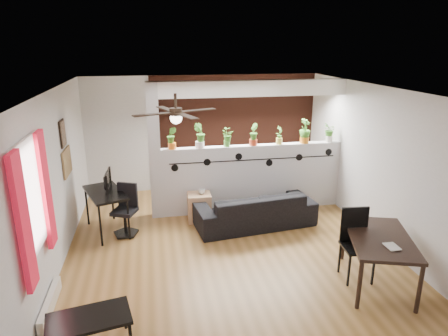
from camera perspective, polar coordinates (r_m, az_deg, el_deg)
room_shell at (r=6.28m, az=0.55°, el=-0.77°), size 6.30×7.10×2.90m
partition_wall at (r=8.04m, az=4.09°, el=-1.40°), size 3.60×0.18×1.35m
ceiling_header at (r=7.65m, az=4.38°, el=11.28°), size 3.60×0.18×0.30m
pier_column at (r=7.61m, az=-9.88°, el=2.22°), size 0.22×0.20×2.60m
brick_panel at (r=9.25m, az=1.89°, el=5.16°), size 3.90×0.05×2.60m
vine_decal at (r=7.83m, az=4.33°, el=1.18°), size 3.31×0.01×0.30m
window_assembly at (r=5.17m, az=-25.68°, el=-4.19°), size 0.09×1.30×1.55m
baseboard_heater at (r=5.80m, az=-23.62°, el=-17.36°), size 0.08×1.00×0.18m
corkboard at (r=7.21m, az=-21.52°, el=0.81°), size 0.03×0.60×0.45m
framed_art at (r=7.05m, az=-22.06°, el=4.59°), size 0.03×0.34×0.44m
ceiling_fan at (r=5.65m, az=-6.89°, el=7.65°), size 1.19×1.19×0.43m
potted_plant_0 at (r=7.55m, az=-7.48°, el=4.38°), size 0.25×0.22×0.43m
potted_plant_1 at (r=7.59m, az=-3.51°, el=4.73°), size 0.29×0.25×0.47m
potted_plant_2 at (r=7.69m, az=0.41°, el=4.48°), size 0.22×0.21×0.36m
potted_plant_3 at (r=7.79m, az=4.23°, el=4.91°), size 0.20×0.24×0.43m
potted_plant_4 at (r=7.95m, az=7.92°, el=4.78°), size 0.23×0.22×0.36m
potted_plant_5 at (r=8.11m, az=11.48°, el=5.30°), size 0.33×0.31×0.49m
potted_plant_6 at (r=8.33m, az=14.84°, el=5.03°), size 0.19×0.22×0.39m
sofa at (r=7.46m, az=4.40°, el=-5.95°), size 2.18×1.08×0.61m
cube_shelf at (r=7.67m, az=-3.55°, el=-5.60°), size 0.45×0.41×0.53m
cup at (r=7.56m, az=-3.22°, el=-3.37°), size 0.13×0.13×0.10m
computer_desk at (r=7.34m, az=-16.60°, el=-3.80°), size 0.89×1.19×0.77m
monitor at (r=7.43m, az=-16.60°, el=-2.20°), size 0.32×0.06×0.18m
office_chair at (r=7.28m, az=-13.82°, el=-6.27°), size 0.50×0.50×0.90m
dining_table at (r=5.98m, az=21.38°, el=-9.79°), size 1.17×1.51×0.72m
book at (r=5.67m, az=22.18°, el=-10.44°), size 0.16×0.21×0.02m
folding_chair at (r=6.08m, az=18.31°, el=-9.35°), size 0.45×0.45×1.04m
coffee_table at (r=4.88m, az=-18.75°, el=-19.97°), size 0.97×0.65×0.41m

